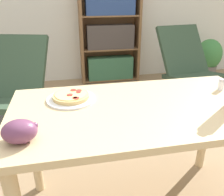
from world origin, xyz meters
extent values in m
cube|color=#D1B27F|center=(0.03, 0.07, 0.70)|extent=(1.33, 0.70, 0.03)
cylinder|color=#D1B27F|center=(-0.57, 0.36, 0.34)|extent=(0.06, 0.06, 0.69)
cylinder|color=#D1B27F|center=(0.64, 0.36, 0.34)|extent=(0.06, 0.06, 0.69)
cylinder|color=white|center=(-0.32, 0.21, 0.73)|extent=(0.26, 0.26, 0.01)
cylinder|color=#DBB26B|center=(-0.32, 0.21, 0.74)|extent=(0.20, 0.20, 0.02)
cylinder|color=#EACC7A|center=(-0.32, 0.21, 0.75)|extent=(0.17, 0.17, 0.00)
cylinder|color=#A83328|center=(-0.30, 0.26, 0.76)|extent=(0.03, 0.03, 0.00)
cylinder|color=#A83328|center=(-0.29, 0.15, 0.76)|extent=(0.03, 0.03, 0.00)
cylinder|color=#A83328|center=(-0.27, 0.25, 0.76)|extent=(0.03, 0.03, 0.00)
cylinder|color=#A83328|center=(-0.28, 0.23, 0.76)|extent=(0.02, 0.02, 0.00)
cylinder|color=#A83328|center=(-0.32, 0.20, 0.76)|extent=(0.03, 0.03, 0.00)
cylinder|color=#A83328|center=(-0.30, 0.16, 0.76)|extent=(0.02, 0.02, 0.00)
ellipsoid|color=#6B3856|center=(-0.53, -0.14, 0.77)|extent=(0.13, 0.11, 0.09)
sphere|color=#6B3856|center=(-0.47, -0.13, 0.78)|extent=(0.03, 0.03, 0.03)
sphere|color=#6B3856|center=(-0.57, -0.13, 0.75)|extent=(0.02, 0.02, 0.02)
sphere|color=#6B3856|center=(-0.49, -0.15, 0.77)|extent=(0.03, 0.03, 0.03)
sphere|color=#6B3856|center=(-0.54, -0.10, 0.76)|extent=(0.03, 0.03, 0.03)
sphere|color=#6B3856|center=(-0.51, -0.17, 0.74)|extent=(0.02, 0.02, 0.02)
sphere|color=#6B3856|center=(-0.56, -0.10, 0.76)|extent=(0.02, 0.02, 0.02)
sphere|color=#6B3856|center=(-0.55, -0.11, 0.74)|extent=(0.02, 0.02, 0.02)
sphere|color=#6B3856|center=(-0.51, -0.15, 0.75)|extent=(0.03, 0.03, 0.03)
cylinder|color=white|center=(0.56, 0.18, 0.75)|extent=(0.03, 0.03, 0.05)
cylinder|color=#B7B7BC|center=(0.56, 0.18, 0.78)|extent=(0.03, 0.03, 0.01)
cube|color=slate|center=(-0.86, 1.13, 0.05)|extent=(0.65, 0.67, 0.10)
cube|color=#334733|center=(-0.86, 1.05, 0.36)|extent=(0.68, 0.64, 0.14)
cube|color=#334733|center=(-0.80, 1.35, 0.60)|extent=(0.65, 0.55, 0.55)
cube|color=slate|center=(1.12, 1.46, 0.05)|extent=(0.59, 0.62, 0.10)
cube|color=#334733|center=(1.12, 1.38, 0.36)|extent=(0.63, 0.58, 0.14)
cube|color=#334733|center=(1.09, 1.69, 0.60)|extent=(0.62, 0.48, 0.55)
cube|color=brown|center=(-0.08, 2.47, 0.72)|extent=(0.04, 0.26, 1.43)
cube|color=brown|center=(0.75, 2.47, 0.72)|extent=(0.04, 0.26, 1.43)
cube|color=brown|center=(0.33, 2.59, 0.72)|extent=(0.86, 0.01, 1.43)
cube|color=brown|center=(0.33, 2.47, 0.02)|extent=(0.79, 0.25, 0.02)
cube|color=#3D704C|center=(0.33, 2.45, 0.20)|extent=(0.67, 0.19, 0.33)
cube|color=brown|center=(0.33, 2.47, 0.48)|extent=(0.79, 0.25, 0.02)
cube|color=#4C423D|center=(0.33, 2.45, 0.66)|extent=(0.67, 0.19, 0.33)
cube|color=brown|center=(0.33, 2.47, 0.95)|extent=(0.79, 0.25, 0.02)
cube|color=navy|center=(0.33, 2.45, 1.13)|extent=(0.67, 0.19, 0.33)
cylinder|color=#70665B|center=(1.80, 2.19, 0.11)|extent=(0.29, 0.29, 0.23)
ellipsoid|color=#428442|center=(1.80, 2.19, 0.39)|extent=(0.40, 0.34, 0.46)
camera|label=1|loc=(-0.34, -0.97, 1.25)|focal=38.00mm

